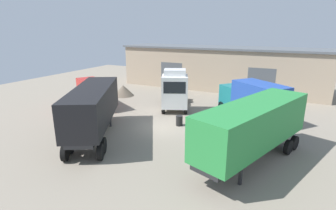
# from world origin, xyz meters

# --- Properties ---
(ground_plane) EXTENTS (60.00, 60.00, 0.00)m
(ground_plane) POSITION_xyz_m (0.00, 0.00, 0.00)
(ground_plane) COLOR gray
(warehouse_building) EXTENTS (27.54, 6.57, 5.73)m
(warehouse_building) POSITION_xyz_m (0.00, 17.03, 2.88)
(warehouse_building) COLOR tan
(warehouse_building) RESTS_ON ground_plane
(tractor_unit_white) EXTENTS (4.79, 6.68, 4.27)m
(tractor_unit_white) POSITION_xyz_m (-1.13, 4.79, 2.02)
(tractor_unit_white) COLOR silver
(tractor_unit_white) RESTS_ON ground_plane
(container_trailer_green) EXTENTS (5.54, 9.78, 3.89)m
(container_trailer_green) POSITION_xyz_m (7.76, -3.07, 2.50)
(container_trailer_green) COLOR #28843D
(container_trailer_green) RESTS_ON ground_plane
(box_truck_teal) EXTENTS (6.81, 6.13, 3.52)m
(box_truck_teal) POSITION_xyz_m (6.37, 5.46, 1.96)
(box_truck_teal) COLOR #197075
(box_truck_teal) RESTS_ON ground_plane
(container_trailer_grey) EXTENTS (6.60, 9.07, 3.91)m
(container_trailer_grey) POSITION_xyz_m (-3.68, -4.29, 2.50)
(container_trailer_grey) COLOR black
(container_trailer_grey) RESTS_ON ground_plane
(delivery_van_red) EXTENTS (5.92, 4.54, 2.79)m
(delivery_van_red) POSITION_xyz_m (-9.62, 2.29, 1.51)
(delivery_van_red) COLOR red
(delivery_van_red) RESTS_ON ground_plane
(gravel_pile) EXTENTS (2.64, 2.64, 1.33)m
(gravel_pile) POSITION_xyz_m (-9.50, 7.51, 0.67)
(gravel_pile) COLOR #665B4C
(gravel_pile) RESTS_ON ground_plane
(oil_drum) EXTENTS (0.58, 0.58, 0.88)m
(oil_drum) POSITION_xyz_m (1.07, 0.96, 0.44)
(oil_drum) COLOR black
(oil_drum) RESTS_ON ground_plane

